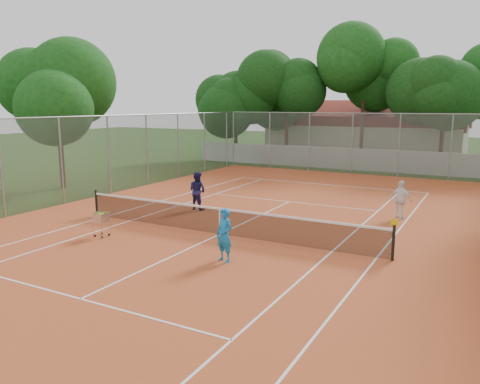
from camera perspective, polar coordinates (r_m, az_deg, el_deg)
The scene contains 12 objects.
ground at distance 16.66m, azimuth -2.48°, elevation -5.23°, with size 120.00×120.00×0.00m, color #19370F.
court_pad at distance 16.66m, azimuth -2.48°, elevation -5.20°, with size 18.00×34.00×0.02m, color #B64C23.
court_lines at distance 16.66m, azimuth -2.48°, elevation -5.16°, with size 10.98×23.78×0.01m, color white.
tennis_net at distance 16.53m, azimuth -2.49°, elevation -3.53°, with size 11.88×0.10×0.98m, color black.
perimeter_fence at distance 16.23m, azimuth -2.53°, elevation 1.57°, with size 18.00×34.00×4.00m, color slate.
boundary_wall at distance 33.97m, azimuth 14.28°, elevation 3.86°, with size 26.00×0.30×1.50m, color silver.
clubhouse at distance 44.01m, azimuth 15.11°, elevation 7.19°, with size 16.40×9.00×4.40m, color beige.
tropical_trees at distance 36.68m, azimuth 15.78°, elevation 10.92°, with size 29.00×19.00×10.00m, color black.
player_near at distance 13.65m, azimuth -1.90°, elevation -5.27°, with size 0.58×0.38×1.59m, color #1679BF.
player_far_left at distance 20.50m, azimuth -5.23°, elevation 0.17°, with size 0.81×0.63×1.66m, color #19194C.
player_far_right at distance 19.82m, azimuth 19.01°, elevation -0.89°, with size 0.91×0.38×1.54m, color white.
ball_hopper at distance 16.95m, azimuth -16.54°, elevation -3.72°, with size 0.44×0.44×0.92m, color silver.
Camera 1 is at (8.28, -13.73, 4.55)m, focal length 35.00 mm.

